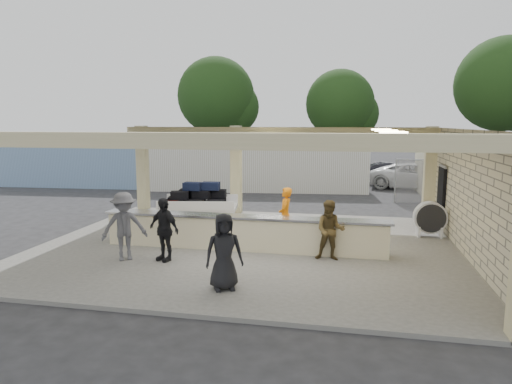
% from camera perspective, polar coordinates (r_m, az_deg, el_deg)
% --- Properties ---
extents(ground, '(120.00, 120.00, 0.00)m').
position_cam_1_polar(ground, '(13.58, -1.16, -7.03)').
color(ground, '#252528').
rests_on(ground, ground).
extents(pavilion, '(12.01, 10.00, 3.55)m').
position_cam_1_polar(pavilion, '(13.88, 0.28, -0.98)').
color(pavilion, '#615F5A').
rests_on(pavilion, ground).
extents(baggage_counter, '(8.20, 0.58, 0.98)m').
position_cam_1_polar(baggage_counter, '(12.96, -1.66, -5.12)').
color(baggage_counter, beige).
rests_on(baggage_counter, pavilion).
extents(luggage_cart, '(2.83, 2.02, 1.52)m').
position_cam_1_polar(luggage_cart, '(16.04, -7.40, -1.30)').
color(luggage_cart, silver).
rests_on(luggage_cart, pavilion).
extents(drum_fan, '(1.02, 0.56, 1.12)m').
position_cam_1_polar(drum_fan, '(15.41, 20.93, -3.04)').
color(drum_fan, silver).
rests_on(drum_fan, pavilion).
extents(baggage_handler, '(0.37, 0.63, 1.66)m').
position_cam_1_polar(baggage_handler, '(13.72, 3.69, -2.88)').
color(baggage_handler, orange).
rests_on(baggage_handler, pavilion).
extents(passenger_a, '(0.77, 0.34, 1.59)m').
position_cam_1_polar(passenger_a, '(12.08, 9.26, -4.75)').
color(passenger_a, brown).
rests_on(passenger_a, pavilion).
extents(passenger_b, '(1.04, 0.71, 1.67)m').
position_cam_1_polar(passenger_b, '(12.12, -11.46, -4.59)').
color(passenger_b, black).
rests_on(passenger_b, pavilion).
extents(passenger_c, '(1.19, 0.99, 1.80)m').
position_cam_1_polar(passenger_c, '(12.40, -16.15, -4.14)').
color(passenger_c, '#535359').
rests_on(passenger_c, pavilion).
extents(passenger_d, '(0.88, 0.64, 1.67)m').
position_cam_1_polar(passenger_d, '(9.90, -4.02, -7.45)').
color(passenger_d, black).
rests_on(passenger_d, pavilion).
extents(car_white_a, '(5.45, 3.52, 1.43)m').
position_cam_1_polar(car_white_a, '(26.82, 19.59, 1.85)').
color(car_white_a, white).
rests_on(car_white_a, ground).
extents(car_dark, '(3.95, 1.67, 1.28)m').
position_cam_1_polar(car_dark, '(28.76, 16.59, 2.27)').
color(car_dark, black).
rests_on(car_dark, ground).
extents(container_white, '(12.01, 3.58, 2.56)m').
position_cam_1_polar(container_white, '(24.96, 0.08, 3.19)').
color(container_white, white).
rests_on(container_white, ground).
extents(container_blue, '(10.65, 3.18, 2.73)m').
position_cam_1_polar(container_blue, '(28.35, -20.01, 3.50)').
color(container_blue, '#7E9FC9').
rests_on(container_blue, ground).
extents(tree_left, '(6.60, 6.30, 9.00)m').
position_cam_1_polar(tree_left, '(38.44, -4.49, 11.52)').
color(tree_left, '#382619').
rests_on(tree_left, ground).
extents(tree_mid, '(6.00, 5.60, 8.00)m').
position_cam_1_polar(tree_mid, '(38.93, 10.92, 10.44)').
color(tree_mid, '#382619').
rests_on(tree_mid, ground).
extents(tree_right, '(7.20, 7.00, 10.00)m').
position_cam_1_polar(tree_right, '(39.67, 28.91, 11.30)').
color(tree_right, '#382619').
rests_on(tree_right, ground).
extents(adjacent_building, '(6.00, 8.00, 3.20)m').
position_cam_1_polar(adjacent_building, '(23.78, 27.70, 2.68)').
color(adjacent_building, beige).
rests_on(adjacent_building, ground).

